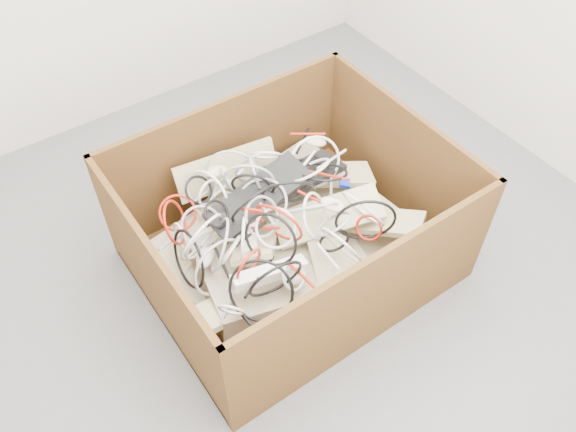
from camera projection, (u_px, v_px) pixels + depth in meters
ground at (292, 268)px, 2.67m from camera, size 3.00×3.00×0.00m
room_shell at (295, 14)px, 1.73m from camera, size 3.04×3.04×2.50m
cardboard_box at (287, 244)px, 2.57m from camera, size 1.25×1.04×0.61m
keyboard_pile at (284, 217)px, 2.50m from camera, size 1.17×0.93×0.36m
mice_scatter at (273, 207)px, 2.42m from camera, size 0.87×0.66×0.18m
power_strip_left at (250, 231)px, 2.35m from camera, size 0.20×0.27×0.12m
power_strip_right at (269, 273)px, 2.22m from camera, size 0.31×0.10×0.10m
vga_plug at (345, 183)px, 2.54m from camera, size 0.06×0.06×0.03m
cable_tangle at (263, 217)px, 2.34m from camera, size 0.95×0.85×0.47m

